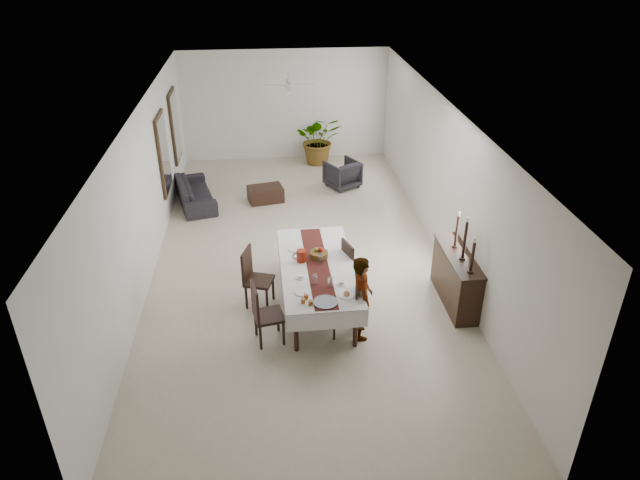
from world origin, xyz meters
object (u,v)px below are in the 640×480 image
(sofa, at_px, (195,192))
(sideboard_body, at_px, (456,279))
(red_pitcher, at_px, (301,256))
(woman, at_px, (362,298))
(dining_table_top, at_px, (318,267))

(sofa, bearing_deg, sideboard_body, -147.23)
(red_pitcher, xyz_separation_m, woman, (0.93, -1.13, -0.19))
(dining_table_top, distance_m, sideboard_body, 2.58)
(dining_table_top, height_order, sofa, dining_table_top)
(sideboard_body, distance_m, sofa, 7.14)
(woman, bearing_deg, dining_table_top, 30.01)
(sofa, bearing_deg, woman, -164.00)
(red_pitcher, bearing_deg, sideboard_body, -6.26)
(dining_table_top, distance_m, sofa, 5.45)
(red_pitcher, height_order, sofa, red_pitcher)
(sideboard_body, height_order, sofa, sideboard_body)
(red_pitcher, relative_size, sideboard_body, 0.14)
(dining_table_top, distance_m, red_pitcher, 0.36)
(sideboard_body, relative_size, sofa, 0.82)
(dining_table_top, xyz_separation_m, woman, (0.65, -0.97, -0.04))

